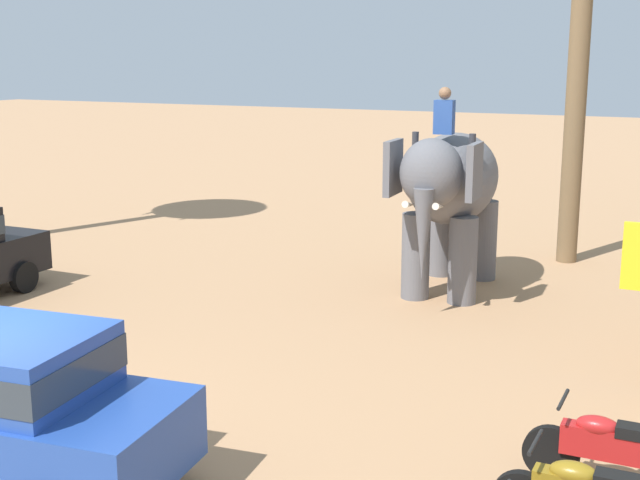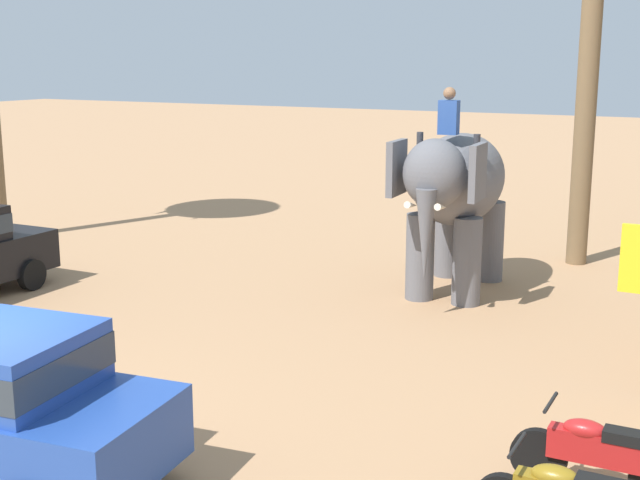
{
  "view_description": "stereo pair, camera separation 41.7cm",
  "coord_description": "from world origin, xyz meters",
  "views": [
    {
      "loc": [
        7.09,
        -6.27,
        4.42
      ],
      "look_at": [
        1.36,
        5.45,
        1.6
      ],
      "focal_mm": 47.97,
      "sensor_mm": 36.0,
      "label": 1
    },
    {
      "loc": [
        7.46,
        -6.08,
        4.42
      ],
      "look_at": [
        1.36,
        5.45,
        1.6
      ],
      "focal_mm": 47.97,
      "sensor_mm": 36.0,
      "label": 2
    }
  ],
  "objects": [
    {
      "name": "elephant_with_mahout",
      "position": [
        2.33,
        9.0,
        1.99
      ],
      "size": [
        1.81,
        3.92,
        3.88
      ],
      "color": "slate",
      "rests_on": "ground"
    },
    {
      "name": "motorcycle_far_in_row",
      "position": [
        6.21,
        2.34,
        0.46
      ],
      "size": [
        1.8,
        0.55,
        0.94
      ],
      "color": "black",
      "rests_on": "ground"
    }
  ]
}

